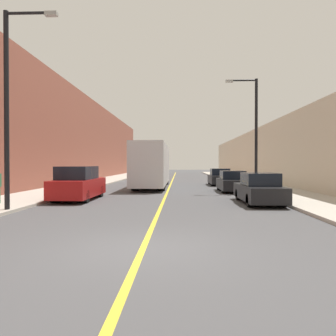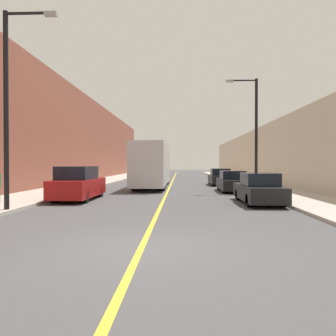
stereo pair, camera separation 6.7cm
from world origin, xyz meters
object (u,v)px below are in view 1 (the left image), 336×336
(bus, at_px, (152,165))
(car_right_far, at_px, (220,178))
(car_right_mid, at_px, (232,182))
(street_lamp_right, at_px, (254,128))
(parked_suv_left, at_px, (78,184))
(street_lamp_left, at_px, (10,98))
(car_right_near, at_px, (259,190))

(bus, bearing_deg, car_right_far, 24.09)
(car_right_mid, xyz_separation_m, street_lamp_right, (1.38, -0.56, 3.80))
(parked_suv_left, distance_m, car_right_mid, 10.83)
(street_lamp_right, bearing_deg, street_lamp_left, -140.83)
(bus, relative_size, street_lamp_left, 1.46)
(bus, height_order, car_right_near, bus)
(street_lamp_right, bearing_deg, car_right_far, 100.50)
(parked_suv_left, distance_m, car_right_near, 9.63)
(parked_suv_left, relative_size, street_lamp_left, 0.61)
(parked_suv_left, height_order, street_lamp_left, street_lamp_left)
(parked_suv_left, xyz_separation_m, street_lamp_left, (-1.28, -4.76, 3.77))
(street_lamp_right, bearing_deg, parked_suv_left, -155.01)
(street_lamp_right, bearing_deg, car_right_mid, 157.83)
(parked_suv_left, bearing_deg, street_lamp_right, 24.99)
(car_right_near, height_order, car_right_far, car_right_far)
(car_right_far, height_order, street_lamp_left, street_lamp_left)
(parked_suv_left, bearing_deg, bus, 71.78)
(car_right_far, bearing_deg, car_right_near, -88.86)
(bus, distance_m, parked_suv_left, 10.46)
(car_right_near, relative_size, street_lamp_right, 0.60)
(car_right_far, bearing_deg, car_right_mid, -89.76)
(car_right_near, relative_size, car_right_far, 1.07)
(bus, relative_size, car_right_far, 2.70)
(car_right_near, distance_m, street_lamp_right, 7.41)
(parked_suv_left, distance_m, car_right_far, 15.63)
(car_right_mid, bearing_deg, street_lamp_right, -22.17)
(car_right_mid, xyz_separation_m, street_lamp_left, (-10.58, -10.30, 3.96))
(bus, distance_m, car_right_mid, 7.55)
(car_right_mid, relative_size, car_right_far, 0.97)
(car_right_mid, bearing_deg, street_lamp_left, -135.75)
(car_right_mid, height_order, car_right_far, car_right_far)
(car_right_far, bearing_deg, bus, -155.91)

